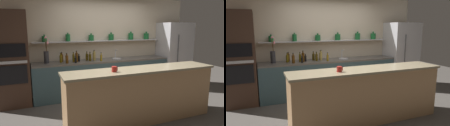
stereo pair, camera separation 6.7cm
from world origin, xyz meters
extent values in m
plane|color=#4C4742|center=(0.00, 0.00, 0.00)|extent=(12.00, 12.00, 0.00)
cube|color=beige|center=(0.00, 1.60, 1.30)|extent=(5.20, 0.10, 2.60)
cube|color=#B7B7BC|center=(-0.10, 1.46, 1.41)|extent=(3.50, 0.18, 0.02)
cylinder|color=#19602D|center=(-1.55, 1.45, 1.49)|extent=(0.12, 0.12, 0.14)
sphere|color=#19602D|center=(-1.55, 1.45, 1.58)|extent=(0.04, 0.04, 0.04)
cylinder|color=#19602D|center=(-0.99, 1.45, 1.51)|extent=(0.11, 0.11, 0.18)
sphere|color=#19602D|center=(-0.99, 1.45, 1.62)|extent=(0.04, 0.04, 0.04)
cylinder|color=#19602D|center=(-0.38, 1.45, 1.49)|extent=(0.14, 0.14, 0.15)
sphere|color=#19602D|center=(-0.38, 1.45, 1.59)|extent=(0.05, 0.05, 0.05)
cylinder|color=#19602D|center=(0.19, 1.45, 1.50)|extent=(0.15, 0.15, 0.16)
sphere|color=#19602D|center=(0.19, 1.45, 1.61)|extent=(0.05, 0.05, 0.05)
cylinder|color=#19602D|center=(0.80, 1.45, 1.51)|extent=(0.14, 0.14, 0.18)
sphere|color=#19602D|center=(0.80, 1.45, 1.63)|extent=(0.05, 0.05, 0.05)
cylinder|color=#19602D|center=(1.32, 1.45, 1.51)|extent=(0.15, 0.15, 0.17)
sphere|color=#19602D|center=(1.32, 1.45, 1.62)|extent=(0.05, 0.05, 0.05)
cube|color=#334C56|center=(-0.10, 1.24, 0.44)|extent=(3.60, 0.62, 0.88)
cube|color=#56514C|center=(-0.10, 1.24, 0.90)|extent=(3.60, 0.62, 0.04)
cube|color=tan|center=(0.00, -0.53, 0.49)|extent=(2.89, 0.55, 0.98)
cube|color=gray|center=(0.00, -0.53, 1.00)|extent=(2.95, 0.61, 0.04)
cube|color=#B7B7BC|center=(2.16, 1.20, 0.95)|extent=(0.88, 0.70, 1.90)
cylinder|color=#4C4C51|center=(2.00, 0.83, 1.05)|extent=(0.02, 0.02, 1.05)
cube|color=#3D281E|center=(-2.26, 1.24, 1.07)|extent=(0.68, 0.62, 2.14)
cube|color=black|center=(-2.26, 0.92, 0.78)|extent=(0.57, 0.02, 0.40)
cube|color=black|center=(-2.26, 0.92, 1.30)|extent=(0.57, 0.02, 0.28)
cube|color=#B7B7BC|center=(-2.26, 0.92, 1.05)|extent=(0.60, 0.02, 0.06)
cylinder|color=#2D2D33|center=(-1.54, 1.31, 1.06)|extent=(0.12, 0.12, 0.29)
cylinder|color=#4C3319|center=(-1.55, 1.28, 1.37)|extent=(0.03, 0.01, 0.33)
sphere|color=pink|center=(-1.55, 1.24, 1.54)|extent=(0.05, 0.05, 0.05)
cylinder|color=#4C3319|center=(-1.52, 1.31, 1.35)|extent=(0.01, 0.05, 0.27)
sphere|color=pink|center=(-1.48, 1.32, 1.48)|extent=(0.04, 0.04, 0.04)
cylinder|color=#4C3319|center=(-1.53, 1.30, 1.30)|extent=(0.03, 0.04, 0.19)
sphere|color=pink|center=(-1.50, 1.28, 1.40)|extent=(0.05, 0.05, 0.05)
cylinder|color=#4C3319|center=(-1.54, 1.31, 1.32)|extent=(0.01, 0.03, 0.22)
sphere|color=pink|center=(-1.50, 1.30, 1.43)|extent=(0.04, 0.04, 0.04)
cylinder|color=#4C3319|center=(-1.54, 1.29, 1.37)|extent=(0.04, 0.01, 0.33)
sphere|color=pink|center=(-1.53, 1.25, 1.54)|extent=(0.05, 0.05, 0.05)
cylinder|color=#B7B7BC|center=(0.27, 1.24, 0.93)|extent=(0.26, 0.26, 0.02)
cylinder|color=#B7B7BC|center=(0.27, 1.34, 1.05)|extent=(0.02, 0.02, 0.22)
cylinder|color=#B7B7BC|center=(0.27, 1.28, 1.16)|extent=(0.02, 0.12, 0.02)
cylinder|color=olive|center=(-0.22, 1.11, 1.00)|extent=(0.05, 0.05, 0.15)
cylinder|color=olive|center=(-0.22, 1.11, 1.10)|extent=(0.03, 0.03, 0.05)
cylinder|color=black|center=(-0.22, 1.11, 1.13)|extent=(0.03, 0.03, 0.01)
cylinder|color=black|center=(-0.88, 1.09, 0.98)|extent=(0.05, 0.05, 0.12)
cylinder|color=black|center=(-0.88, 1.09, 1.06)|extent=(0.03, 0.03, 0.04)
cylinder|color=black|center=(-0.88, 1.09, 1.09)|extent=(0.03, 0.03, 0.01)
cylinder|color=#47380A|center=(-0.54, 1.33, 1.01)|extent=(0.07, 0.07, 0.17)
cylinder|color=#47380A|center=(-0.54, 1.33, 1.12)|extent=(0.03, 0.03, 0.05)
cylinder|color=black|center=(-0.54, 1.33, 1.15)|extent=(0.03, 0.03, 0.01)
cylinder|color=brown|center=(-0.90, 1.25, 1.01)|extent=(0.06, 0.06, 0.18)
cylinder|color=brown|center=(-0.90, 1.25, 1.13)|extent=(0.03, 0.03, 0.05)
cylinder|color=black|center=(-0.90, 1.25, 1.16)|extent=(0.03, 0.03, 0.01)
cylinder|color=#47380A|center=(-0.48, 1.22, 1.01)|extent=(0.07, 0.07, 0.17)
cylinder|color=#47380A|center=(-0.48, 1.22, 1.12)|extent=(0.03, 0.03, 0.05)
cylinder|color=black|center=(-0.48, 1.22, 1.15)|extent=(0.03, 0.03, 0.01)
cylinder|color=black|center=(-0.77, 1.23, 0.99)|extent=(0.06, 0.06, 0.15)
cylinder|color=black|center=(-0.77, 1.23, 1.08)|extent=(0.03, 0.03, 0.04)
cylinder|color=black|center=(-0.77, 1.23, 1.11)|extent=(0.03, 0.03, 0.01)
cylinder|color=#4C2D0C|center=(-0.84, 1.20, 1.03)|extent=(0.07, 0.07, 0.22)
cylinder|color=#4C2D0C|center=(-0.84, 1.20, 1.17)|extent=(0.03, 0.03, 0.04)
cylinder|color=black|center=(-0.84, 1.20, 1.19)|extent=(0.03, 0.03, 0.01)
cylinder|color=#4C2D0C|center=(-1.09, 1.08, 1.01)|extent=(0.07, 0.07, 0.19)
cylinder|color=#4C2D0C|center=(-1.09, 1.08, 1.13)|extent=(0.03, 0.03, 0.04)
cylinder|color=black|center=(-1.09, 1.08, 1.16)|extent=(0.03, 0.03, 0.01)
cylinder|color=tan|center=(-0.35, 1.26, 1.03)|extent=(0.06, 0.06, 0.21)
cylinder|color=tan|center=(-0.35, 1.26, 1.15)|extent=(0.03, 0.03, 0.04)
cylinder|color=black|center=(-0.35, 1.26, 1.18)|extent=(0.03, 0.03, 0.01)
cylinder|color=#4C2D0C|center=(-1.17, 1.39, 1.01)|extent=(0.06, 0.06, 0.18)
cylinder|color=#4C2D0C|center=(-1.17, 1.39, 1.12)|extent=(0.03, 0.03, 0.04)
cylinder|color=black|center=(-1.17, 1.39, 1.15)|extent=(0.03, 0.03, 0.01)
cylinder|color=olive|center=(-0.34, 1.36, 1.01)|extent=(0.06, 0.06, 0.18)
cylinder|color=olive|center=(-0.34, 1.36, 1.13)|extent=(0.03, 0.03, 0.05)
cylinder|color=black|center=(-0.34, 1.36, 1.16)|extent=(0.03, 0.03, 0.01)
cylinder|color=brown|center=(-1.21, 1.27, 1.01)|extent=(0.06, 0.06, 0.18)
cylinder|color=brown|center=(-1.21, 1.27, 1.12)|extent=(0.03, 0.03, 0.05)
cylinder|color=black|center=(-1.21, 1.27, 1.15)|extent=(0.03, 0.03, 0.01)
cylinder|color=maroon|center=(-0.58, -0.59, 1.07)|extent=(0.09, 0.09, 0.10)
cube|color=maroon|center=(-0.53, -0.59, 1.07)|extent=(0.02, 0.01, 0.06)
camera|label=1|loc=(-1.89, -3.66, 1.78)|focal=32.00mm
camera|label=2|loc=(-1.83, -3.68, 1.78)|focal=32.00mm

